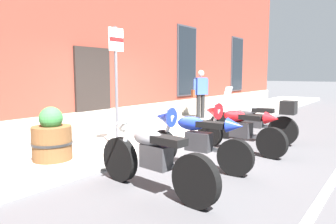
# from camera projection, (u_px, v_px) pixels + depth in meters

# --- Properties ---
(ground_plane) EXTENTS (140.00, 140.00, 0.00)m
(ground_plane) POSITION_uv_depth(u_px,v_px,m) (167.00, 150.00, 6.65)
(ground_plane) COLOR #38383A
(sidewalk) EXTENTS (32.24, 2.38, 0.14)m
(sidewalk) POSITION_uv_depth(u_px,v_px,m) (127.00, 140.00, 7.35)
(sidewalk) COLOR gray
(sidewalk) RESTS_ON ground_plane
(lane_stripe) EXTENTS (32.24, 0.12, 0.01)m
(lane_stripe) POSITION_uv_depth(u_px,v_px,m) (333.00, 180.00, 4.76)
(lane_stripe) COLOR silver
(lane_stripe) RESTS_ON ground_plane
(motorcycle_grey_naked) EXTENTS (0.62, 2.12, 0.95)m
(motorcycle_grey_naked) POSITION_uv_depth(u_px,v_px,m) (153.00, 158.00, 4.24)
(motorcycle_grey_naked) COLOR black
(motorcycle_grey_naked) RESTS_ON ground_plane
(motorcycle_blue_sport) EXTENTS (0.62, 2.04, 1.03)m
(motorcycle_blue_sport) POSITION_uv_depth(u_px,v_px,m) (192.00, 136.00, 5.36)
(motorcycle_blue_sport) COLOR black
(motorcycle_blue_sport) RESTS_ON ground_plane
(motorcycle_red_sport) EXTENTS (0.62, 2.08, 1.00)m
(motorcycle_red_sport) POSITION_uv_depth(u_px,v_px,m) (235.00, 126.00, 6.50)
(motorcycle_red_sport) COLOR black
(motorcycle_red_sport) RESTS_ON ground_plane
(motorcycle_silver_touring) EXTENTS (0.62, 2.16, 1.32)m
(motorcycle_silver_touring) POSITION_uv_depth(u_px,v_px,m) (256.00, 119.00, 7.40)
(motorcycle_silver_touring) COLOR black
(motorcycle_silver_touring) RESTS_ON ground_plane
(pedestrian_blue_top) EXTENTS (0.63, 0.36, 1.62)m
(pedestrian_blue_top) POSITION_uv_depth(u_px,v_px,m) (201.00, 92.00, 10.44)
(pedestrian_blue_top) COLOR black
(pedestrian_blue_top) RESTS_ON sidewalk
(parking_sign) EXTENTS (0.36, 0.07, 2.40)m
(parking_sign) POSITION_uv_depth(u_px,v_px,m) (116.00, 71.00, 6.04)
(parking_sign) COLOR #4C4C51
(parking_sign) RESTS_ON sidewalk
(barrel_planter) EXTENTS (0.70, 0.70, 0.93)m
(barrel_planter) POSITION_uv_depth(u_px,v_px,m) (52.00, 138.00, 5.38)
(barrel_planter) COLOR brown
(barrel_planter) RESTS_ON sidewalk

